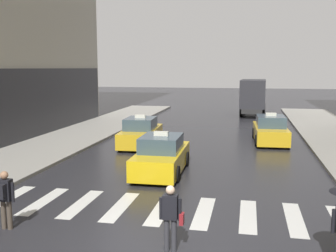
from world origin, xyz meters
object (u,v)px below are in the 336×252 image
at_px(taxi_third, 270,131).
at_px(pedestrian_with_backpack, 5,196).
at_px(taxi_lead, 162,156).
at_px(taxi_second, 141,133).
at_px(box_truck, 253,95).
at_px(pedestrian_with_handbag, 171,214).

height_order(taxi_third, pedestrian_with_backpack, taxi_third).
bearing_deg(pedestrian_with_backpack, taxi_lead, 66.51).
xyz_separation_m(taxi_lead, taxi_second, (-2.46, 5.61, 0.00)).
bearing_deg(box_truck, taxi_lead, -100.08).
bearing_deg(taxi_lead, box_truck, 79.92).
distance_m(taxi_second, pedestrian_with_handbag, 13.41).
distance_m(pedestrian_with_backpack, pedestrian_with_handbag, 4.74).
xyz_separation_m(taxi_second, pedestrian_with_handbag, (4.25, -12.72, 0.21)).
distance_m(box_truck, pedestrian_with_handbag, 29.52).
height_order(taxi_third, pedestrian_with_handbag, taxi_third).
height_order(taxi_second, box_truck, box_truck).
bearing_deg(taxi_lead, pedestrian_with_backpack, -113.49).
relative_size(taxi_second, taxi_third, 1.00).
xyz_separation_m(taxi_lead, pedestrian_with_backpack, (-2.93, -6.74, 0.25)).
relative_size(taxi_lead, taxi_third, 0.99).
bearing_deg(taxi_second, taxi_third, 18.64).
height_order(taxi_second, pedestrian_with_backpack, taxi_second).
height_order(taxi_lead, taxi_second, same).
bearing_deg(pedestrian_with_backpack, taxi_third, 62.24).
height_order(taxi_lead, pedestrian_with_handbag, taxi_lead).
relative_size(taxi_second, box_truck, 0.61).
xyz_separation_m(taxi_second, taxi_third, (7.33, 2.47, 0.00)).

